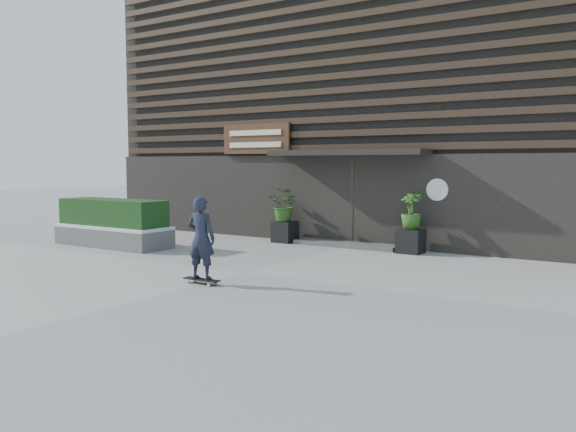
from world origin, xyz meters
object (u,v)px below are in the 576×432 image
Objects in this scene: planter_pot_left at (285,232)px; raised_bed at (113,237)px; skateboarder at (201,238)px; planter_pot_right at (411,241)px.

planter_pot_left is 0.17× the size of raised_bed.
skateboarder reaches higher than planter_pot_left.
skateboarder is at bearing -108.31° from planter_pot_right.
planter_pot_left is at bearing 108.17° from skateboarder.
planter_pot_right is at bearing 71.69° from skateboarder.
planter_pot_left is 0.36× the size of skateboarder.
skateboarder is (1.89, -5.77, 0.56)m from planter_pot_left.
planter_pot_left is at bearing 180.00° from planter_pot_right.
planter_pot_left reaches higher than raised_bed.
planter_pot_right is at bearing 23.47° from raised_bed.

